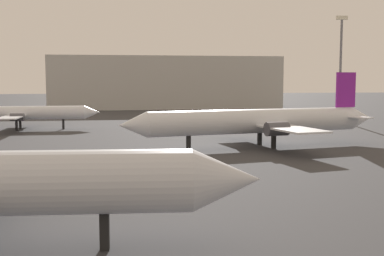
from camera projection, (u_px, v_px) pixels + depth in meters
The scene contains 4 objects.
airplane_on_taxiway at pixel (259, 121), 62.63m from camera, with size 35.85×22.58×9.73m.
airplane_far_left at pixel (22, 113), 84.69m from camera, with size 25.94×18.80×8.85m.
light_mast_right at pixel (341, 63), 101.89m from camera, with size 2.40×0.50×21.98m.
terminal_building at pixel (165, 83), 150.88m from camera, with size 68.98×21.30×15.71m, color #B7B7B2.
Camera 1 is at (-5.06, -13.64, 8.70)m, focal length 45.45 mm.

